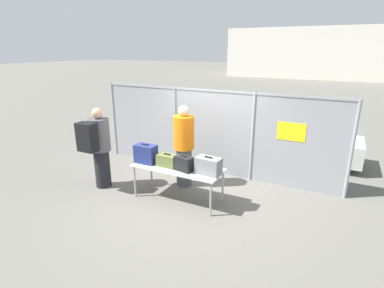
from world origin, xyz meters
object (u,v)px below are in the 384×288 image
object	(u,v)px
traveler_hooded	(98,145)
security_worker_near	(184,145)
suitcase_black	(184,164)
inspection_table	(178,170)
utility_trailer	(292,144)
suitcase_grey	(208,166)
suitcase_navy	(146,154)
suitcase_olive	(167,160)

from	to	relation	value
traveler_hooded	security_worker_near	distance (m)	1.89
suitcase_black	traveler_hooded	xyz separation A→B (m)	(-2.04, -0.19, 0.13)
inspection_table	traveler_hooded	size ratio (longest dim) A/B	1.02
security_worker_near	utility_trailer	bearing A→B (deg)	-126.01
inspection_table	utility_trailer	xyz separation A→B (m)	(1.70, 3.54, -0.23)
inspection_table	suitcase_grey	bearing A→B (deg)	-2.14
inspection_table	suitcase_grey	size ratio (longest dim) A/B	3.73
inspection_table	traveler_hooded	world-z (taller)	traveler_hooded
inspection_table	suitcase_navy	bearing A→B (deg)	-173.55
suitcase_navy	security_worker_near	distance (m)	0.91
suitcase_black	traveler_hooded	bearing A→B (deg)	-174.63
utility_trailer	suitcase_navy	bearing A→B (deg)	-123.68
traveler_hooded	inspection_table	bearing A→B (deg)	-3.38
security_worker_near	inspection_table	bearing A→B (deg)	106.18
suitcase_navy	traveler_hooded	world-z (taller)	traveler_hooded
utility_trailer	suitcase_grey	bearing A→B (deg)	-105.71
traveler_hooded	utility_trailer	bearing A→B (deg)	35.06
suitcase_grey	utility_trailer	xyz separation A→B (m)	(1.00, 3.57, -0.45)
suitcase_grey	suitcase_black	bearing A→B (deg)	-172.01
inspection_table	suitcase_navy	world-z (taller)	suitcase_navy
inspection_table	suitcase_black	bearing A→B (deg)	-25.51
suitcase_navy	utility_trailer	xyz separation A→B (m)	(2.42, 3.63, -0.48)
suitcase_olive	security_worker_near	bearing A→B (deg)	91.00
traveler_hooded	security_worker_near	world-z (taller)	security_worker_near
suitcase_grey	suitcase_olive	bearing A→B (deg)	-178.61
utility_trailer	suitcase_black	bearing A→B (deg)	-112.36
security_worker_near	utility_trailer	distance (m)	3.49
suitcase_olive	traveler_hooded	distance (m)	1.65
security_worker_near	utility_trailer	xyz separation A→B (m)	(1.92, 2.86, -0.52)
suitcase_black	suitcase_grey	distance (m)	0.50
suitcase_navy	utility_trailer	bearing A→B (deg)	56.32
inspection_table	suitcase_navy	distance (m)	0.77
suitcase_grey	utility_trailer	world-z (taller)	suitcase_grey
inspection_table	security_worker_near	distance (m)	0.78
suitcase_navy	traveler_hooded	distance (m)	1.14
inspection_table	security_worker_near	size ratio (longest dim) A/B	1.00
suitcase_navy	security_worker_near	world-z (taller)	security_worker_near
suitcase_black	security_worker_near	bearing A→B (deg)	118.59
traveler_hooded	suitcase_black	bearing A→B (deg)	-6.86
suitcase_navy	traveler_hooded	xyz separation A→B (m)	(-1.12, -0.21, 0.08)
suitcase_grey	traveler_hooded	bearing A→B (deg)	-174.12
suitcase_olive	suitcase_grey	distance (m)	0.91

